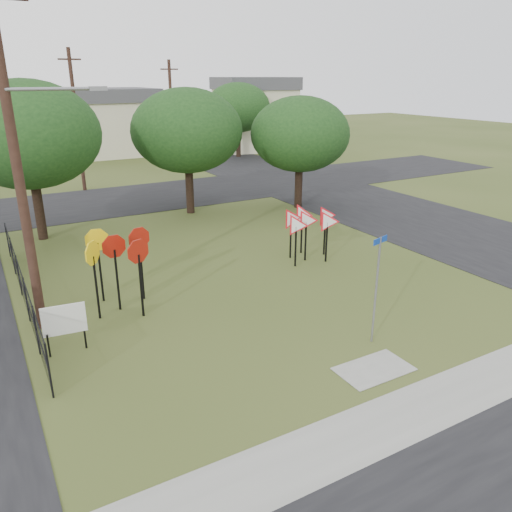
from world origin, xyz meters
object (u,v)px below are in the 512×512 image
Objects in this scene: street_name_sign at (376,284)px; yield_sign_cluster at (308,222)px; stop_sign_cluster at (117,254)px; info_board at (64,321)px.

street_name_sign is 7.13m from yield_sign_cluster.
stop_sign_cluster is 1.79× the size of info_board.
street_name_sign is at bearing -45.29° from stop_sign_cluster.
info_board is (-2.10, -2.06, -0.96)m from stop_sign_cluster.
street_name_sign is at bearing -25.52° from info_board.
stop_sign_cluster reaches higher than yield_sign_cluster.
yield_sign_cluster is at bearing 70.30° from street_name_sign.
stop_sign_cluster is 8.21m from yield_sign_cluster.
info_board is (-7.85, 3.75, -0.85)m from street_name_sign.
yield_sign_cluster reaches higher than info_board.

